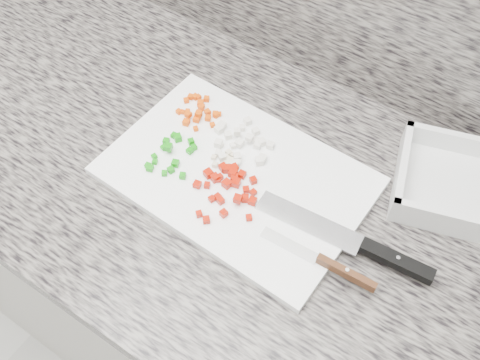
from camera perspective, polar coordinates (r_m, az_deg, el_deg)
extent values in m
cube|color=silver|center=(1.33, -4.61, -9.46)|extent=(3.92, 0.62, 0.86)
cube|color=#66615A|center=(0.95, -6.39, 2.71)|extent=(3.96, 0.64, 0.04)
cube|color=white|center=(0.88, -0.36, 0.44)|extent=(0.43, 0.30, 0.01)
cube|color=#D34604|center=(0.96, -6.55, 7.26)|extent=(0.01, 0.01, 0.01)
cube|color=#D34604|center=(0.95, -2.57, 6.96)|extent=(0.01, 0.01, 0.01)
cube|color=#D34604|center=(0.98, -5.28, 8.84)|extent=(0.01, 0.01, 0.01)
cube|color=#D34604|center=(0.94, -5.56, 6.97)|extent=(0.01, 0.01, 0.01)
cube|color=#D34604|center=(0.94, -2.96, 5.89)|extent=(0.01, 0.01, 0.01)
cube|color=#D34604|center=(0.95, -2.66, 7.03)|extent=(0.01, 0.01, 0.01)
cube|color=#D34604|center=(0.94, -4.43, 7.04)|extent=(0.01, 0.01, 0.01)
cube|color=#D34604|center=(0.96, -4.14, 7.75)|extent=(0.01, 0.01, 0.01)
cube|color=#D34604|center=(0.95, -5.62, 7.34)|extent=(0.01, 0.01, 0.01)
cube|color=#D34604|center=(0.98, -3.59, 8.57)|extent=(0.01, 0.01, 0.01)
cube|color=#D34604|center=(0.96, -3.49, 7.26)|extent=(0.01, 0.01, 0.01)
cube|color=#D34604|center=(0.95, -3.44, 6.63)|extent=(0.01, 0.01, 0.01)
cube|color=#D34604|center=(0.95, -2.61, 6.92)|extent=(0.01, 0.01, 0.01)
cube|color=#D34604|center=(0.96, -6.16, 7.25)|extent=(0.01, 0.01, 0.01)
cube|color=#D34604|center=(0.93, -4.75, 5.48)|extent=(0.01, 0.01, 0.01)
cube|color=#D34604|center=(0.97, -4.27, 8.07)|extent=(0.01, 0.01, 0.01)
cube|color=#D34604|center=(0.98, -4.47, 8.82)|extent=(0.01, 0.01, 0.01)
cube|color=#D34604|center=(0.95, -4.66, 6.49)|extent=(0.01, 0.01, 0.01)
cube|color=#D34604|center=(0.97, -4.24, 8.17)|extent=(0.01, 0.01, 0.01)
cube|color=#D34604|center=(0.98, -3.58, 8.63)|extent=(0.01, 0.01, 0.01)
cube|color=#D34604|center=(0.98, -5.76, 8.46)|extent=(0.01, 0.01, 0.01)
cube|color=#D34604|center=(0.95, -2.24, 7.05)|extent=(0.01, 0.01, 0.01)
cube|color=#D34604|center=(0.94, -5.77, 6.14)|extent=(0.01, 0.01, 0.01)
cube|color=#D34604|center=(0.98, -4.78, 8.84)|extent=(0.01, 0.01, 0.01)
cube|color=silver|center=(0.92, 1.69, 5.22)|extent=(0.02, 0.02, 0.01)
cube|color=silver|center=(0.91, 2.31, 4.07)|extent=(0.02, 0.02, 0.01)
cube|color=silver|center=(0.93, 0.22, 5.58)|extent=(0.01, 0.01, 0.01)
cube|color=silver|center=(0.90, -0.08, 3.96)|extent=(0.01, 0.01, 0.01)
cube|color=silver|center=(0.88, -0.27, 1.85)|extent=(0.01, 0.01, 0.01)
cube|color=silver|center=(0.88, -0.63, 1.67)|extent=(0.01, 0.01, 0.01)
cube|color=silver|center=(0.89, -1.91, 2.50)|extent=(0.02, 0.02, 0.01)
cube|color=silver|center=(0.91, -2.31, 3.91)|extent=(0.02, 0.02, 0.01)
cube|color=silver|center=(0.94, 0.82, 6.31)|extent=(0.02, 0.02, 0.01)
cube|color=silver|center=(0.90, -2.19, 3.75)|extent=(0.01, 0.01, 0.01)
cube|color=silver|center=(0.91, 1.75, 4.20)|extent=(0.01, 0.01, 0.01)
cube|color=silver|center=(0.92, -1.27, 4.78)|extent=(0.02, 0.02, 0.01)
cube|color=silver|center=(0.90, 1.01, 4.54)|extent=(0.01, 0.01, 0.01)
cube|color=silver|center=(0.90, 1.89, 3.72)|extent=(0.01, 0.01, 0.01)
cube|color=silver|center=(0.90, 3.26, 3.73)|extent=(0.01, 0.01, 0.01)
cube|color=silver|center=(0.91, -0.31, 5.18)|extent=(0.02, 0.02, 0.01)
cube|color=silver|center=(0.93, -1.96, 5.82)|extent=(0.01, 0.01, 0.01)
cube|color=silver|center=(0.89, 2.40, 2.34)|extent=(0.02, 0.02, 0.01)
cube|color=silver|center=(0.90, -0.75, 3.70)|extent=(0.01, 0.01, 0.01)
cube|color=silver|center=(0.93, -2.25, 5.42)|extent=(0.02, 0.02, 0.01)
cube|color=silver|center=(0.89, -0.30, 2.47)|extent=(0.02, 0.02, 0.01)
cube|color=silver|center=(0.88, 2.09, 2.06)|extent=(0.02, 0.02, 0.01)
cube|color=silver|center=(0.89, -2.32, 2.88)|extent=(0.01, 0.01, 0.01)
cube|color=#11880C|center=(0.88, -8.07, 0.72)|extent=(0.01, 0.01, 0.01)
cube|color=#11880C|center=(0.90, -9.14, 2.51)|extent=(0.01, 0.01, 0.01)
cube|color=#11880C|center=(0.91, -5.24, 4.09)|extent=(0.01, 0.01, 0.01)
cube|color=#11880C|center=(0.92, -6.66, 4.50)|extent=(0.02, 0.02, 0.01)
cube|color=#11880C|center=(0.87, -6.13, 0.45)|extent=(0.01, 0.01, 0.01)
cube|color=#11880C|center=(0.90, -7.64, 3.50)|extent=(0.02, 0.02, 0.01)
cube|color=#11880C|center=(0.92, -7.03, 4.75)|extent=(0.01, 0.01, 0.01)
cube|color=#11880C|center=(0.89, -9.80, 1.55)|extent=(0.01, 0.01, 0.01)
cube|color=#11880C|center=(0.91, -8.16, 3.46)|extent=(0.01, 0.01, 0.01)
cube|color=#11880C|center=(0.89, -9.59, 1.27)|extent=(0.01, 0.01, 0.01)
cube|color=#11880C|center=(0.88, -7.39, 1.08)|extent=(0.01, 0.01, 0.01)
cube|color=#11880C|center=(0.90, -5.38, 3.13)|extent=(0.01, 0.01, 0.01)
cube|color=#11880C|center=(0.91, -4.92, 3.50)|extent=(0.01, 0.01, 0.01)
cube|color=#11880C|center=(0.89, -9.07, 1.94)|extent=(0.01, 0.01, 0.01)
cube|color=#11880C|center=(0.92, -7.89, 4.16)|extent=(0.01, 0.01, 0.01)
cube|color=#11880C|center=(0.89, -6.91, 1.79)|extent=(0.01, 0.01, 0.01)
cube|color=#A61202|center=(0.87, -1.82, 1.35)|extent=(0.02, 0.02, 0.01)
cube|color=#A61202|center=(0.84, 1.35, -2.25)|extent=(0.01, 0.01, 0.01)
cube|color=#A61202|center=(0.87, -0.75, 0.74)|extent=(0.02, 0.02, 0.01)
cube|color=#A61202|center=(0.86, -0.34, -0.16)|extent=(0.01, 0.01, 0.01)
cube|color=#A61202|center=(0.87, -1.42, 1.20)|extent=(0.02, 0.02, 0.01)
cube|color=#A61202|center=(0.86, -2.69, 0.24)|extent=(0.02, 0.02, 0.01)
cube|color=#A61202|center=(0.85, 1.42, -1.32)|extent=(0.01, 0.01, 0.01)
cube|color=#A61202|center=(0.87, -3.40, 0.71)|extent=(0.02, 0.02, 0.01)
cube|color=#A61202|center=(0.86, -2.37, 0.08)|extent=(0.01, 0.01, 0.01)
cube|color=#A61202|center=(0.85, 0.64, -1.01)|extent=(0.01, 0.01, 0.01)
cube|color=#A61202|center=(0.84, -2.39, -1.77)|extent=(0.01, 0.01, 0.01)
cube|color=#A61202|center=(0.85, -0.43, -0.29)|extent=(0.02, 0.02, 0.01)
cube|color=#A61202|center=(0.84, -3.04, -2.02)|extent=(0.01, 0.01, 0.01)
cube|color=#A61202|center=(0.82, 0.95, -4.03)|extent=(0.01, 0.01, 0.01)
cube|color=#A61202|center=(0.85, -1.42, -0.40)|extent=(0.01, 0.01, 0.01)
cube|color=#A61202|center=(0.83, -0.25, -2.00)|extent=(0.01, 0.01, 0.01)
cube|color=#A61202|center=(0.87, -0.64, 1.28)|extent=(0.02, 0.02, 0.01)
cube|color=#A61202|center=(0.86, -0.59, 0.21)|extent=(0.02, 0.02, 0.01)
cube|color=#A61202|center=(0.82, -3.62, -4.26)|extent=(0.02, 0.02, 0.01)
cube|color=#A61202|center=(0.84, -2.08, -2.22)|extent=(0.01, 0.01, 0.01)
cube|color=#A61202|center=(0.83, -4.39, -3.63)|extent=(0.01, 0.01, 0.01)
cube|color=#A61202|center=(0.84, 0.56, -1.97)|extent=(0.02, 0.02, 0.01)
cube|color=#A61202|center=(0.86, -3.53, -0.55)|extent=(0.01, 0.01, 0.01)
cube|color=#A61202|center=(0.86, 1.41, -0.03)|extent=(0.01, 0.01, 0.01)
cube|color=#A61202|center=(0.82, -1.75, -3.57)|extent=(0.01, 0.01, 0.01)
cube|color=#A61202|center=(0.87, 0.21, 0.61)|extent=(0.01, 0.01, 0.01)
cube|color=#A61202|center=(0.86, -4.59, -0.47)|extent=(0.01, 0.01, 0.01)
cube|color=#A61202|center=(0.86, -2.18, 0.31)|extent=(0.01, 0.01, 0.01)
cube|color=beige|center=(0.89, -1.21, 2.92)|extent=(0.01, 0.01, 0.01)
cube|color=beige|center=(0.89, -0.79, 2.67)|extent=(0.01, 0.01, 0.01)
cube|color=beige|center=(0.88, -1.77, 1.44)|extent=(0.01, 0.01, 0.01)
cube|color=beige|center=(0.88, -0.35, 1.58)|extent=(0.01, 0.01, 0.01)
cube|color=beige|center=(0.89, -1.89, 2.66)|extent=(0.01, 0.01, 0.00)
cube|color=beige|center=(0.89, -2.81, 2.43)|extent=(0.01, 0.01, 0.01)
cube|color=beige|center=(0.89, -0.28, 2.35)|extent=(0.01, 0.01, 0.01)
cube|color=beige|center=(0.89, -1.47, 2.45)|extent=(0.01, 0.01, 0.01)
cube|color=beige|center=(0.88, -0.86, 1.76)|extent=(0.01, 0.01, 0.01)
cube|color=beige|center=(0.88, -1.34, 1.84)|extent=(0.01, 0.01, 0.01)
cube|color=beige|center=(0.87, -0.26, 0.94)|extent=(0.01, 0.01, 0.01)
cube|color=beige|center=(0.88, -2.68, 1.63)|extent=(0.01, 0.01, 0.01)
cube|color=beige|center=(0.89, -0.73, 2.18)|extent=(0.01, 0.01, 0.01)
cube|color=beige|center=(0.89, -1.19, 2.21)|extent=(0.01, 0.01, 0.01)
cube|color=silver|center=(0.83, 7.34, -4.48)|extent=(0.17, 0.05, 0.00)
cube|color=black|center=(0.81, 16.36, -8.27)|extent=(0.11, 0.03, 0.02)
cylinder|color=silver|center=(0.81, 16.51, -7.97)|extent=(0.01, 0.01, 0.00)
cube|color=silver|center=(0.80, 5.29, -6.93)|extent=(0.09, 0.02, 0.00)
cube|color=#4B2712|center=(0.79, 11.26, -9.69)|extent=(0.09, 0.01, 0.02)
cylinder|color=silver|center=(0.78, 11.36, -9.39)|extent=(0.01, 0.01, 0.00)
cube|color=silver|center=(0.94, 23.27, -1.34)|extent=(0.28, 0.23, 0.01)
cube|color=silver|center=(0.97, 24.00, 3.26)|extent=(0.23, 0.08, 0.04)
cube|color=silver|center=(0.87, 23.51, -4.60)|extent=(0.23, 0.08, 0.04)
cube|color=silver|center=(0.90, 16.88, 1.30)|extent=(0.06, 0.17, 0.04)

